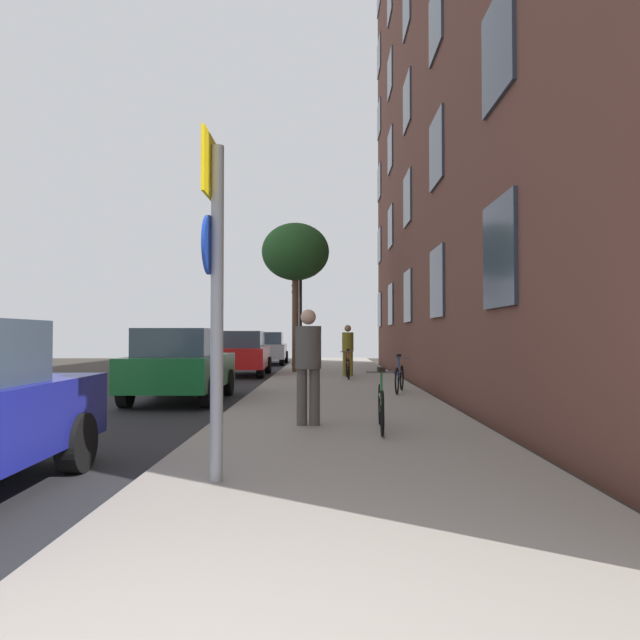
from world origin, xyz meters
TOP-DOWN VIEW (x-y plane):
  - ground_plane at (-2.40, 15.00)m, footprint 41.80×41.80m
  - road_asphalt at (-4.50, 15.00)m, footprint 7.00×38.00m
  - sidewalk at (1.10, 15.00)m, footprint 4.20×38.00m
  - building_facade at (3.69, 14.50)m, footprint 0.56×27.00m
  - sign_post at (-0.24, 3.62)m, footprint 0.16×0.60m
  - traffic_light at (-0.33, 21.87)m, footprint 0.43×0.24m
  - tree_near at (-0.34, 20.14)m, footprint 2.52×2.52m
  - bicycle_0 at (1.59, 6.59)m, footprint 0.42×1.68m
  - bicycle_1 at (2.55, 12.21)m, footprint 0.54×1.61m
  - bicycle_2 at (1.48, 16.64)m, footprint 0.42×1.75m
  - pedestrian_0 at (0.53, 7.06)m, footprint 0.55×0.55m
  - pedestrian_1 at (1.53, 17.85)m, footprint 0.41×0.41m
  - car_1 at (-2.44, 11.28)m, footprint 1.88×4.01m
  - car_2 at (-2.22, 19.61)m, footprint 1.88×4.27m
  - car_3 at (-2.17, 27.94)m, footprint 1.98×4.33m

SIDE VIEW (x-z plane):
  - ground_plane at x=-2.40m, z-range 0.00..0.00m
  - road_asphalt at x=-4.50m, z-range 0.00..0.01m
  - sidewalk at x=1.10m, z-range 0.00..0.12m
  - bicycle_0 at x=1.59m, z-range 0.02..0.93m
  - bicycle_1 at x=2.55m, z-range 0.02..0.93m
  - bicycle_2 at x=1.48m, z-range 0.02..0.95m
  - car_2 at x=-2.22m, z-range 0.03..1.65m
  - car_1 at x=-2.44m, z-range 0.03..1.65m
  - car_3 at x=-2.17m, z-range 0.03..1.65m
  - pedestrian_1 at x=1.53m, z-range 0.24..1.95m
  - pedestrian_0 at x=0.53m, z-range 0.25..2.00m
  - sign_post at x=-0.24m, z-range 0.39..3.65m
  - traffic_light at x=-0.33m, z-range 0.82..4.62m
  - tree_near at x=-0.34m, z-range 1.78..7.34m
  - building_facade at x=3.69m, z-range 0.01..19.84m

